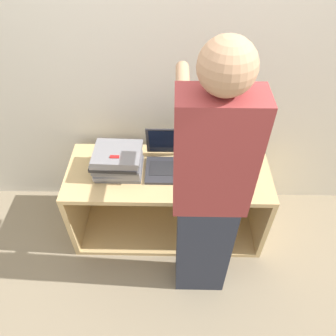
# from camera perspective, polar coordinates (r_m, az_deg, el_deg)

# --- Properties ---
(ground_plane) EXTENTS (12.00, 12.00, 0.00)m
(ground_plane) POSITION_cam_1_polar(r_m,az_deg,el_deg) (2.68, -0.08, -15.09)
(ground_plane) COLOR gray
(wall_back) EXTENTS (8.00, 0.05, 2.40)m
(wall_back) POSITION_cam_1_polar(r_m,az_deg,el_deg) (2.30, 0.22, 15.88)
(wall_back) COLOR silver
(wall_back) RESTS_ON ground_plane
(cart) EXTENTS (1.45, 0.57, 0.67)m
(cart) POSITION_cam_1_polar(r_m,az_deg,el_deg) (2.61, 0.06, -4.62)
(cart) COLOR tan
(cart) RESTS_ON ground_plane
(laptop_open) EXTENTS (0.32, 0.32, 0.27)m
(laptop_open) POSITION_cam_1_polar(r_m,az_deg,el_deg) (2.31, 0.06, 1.29)
(laptop_open) COLOR #333338
(laptop_open) RESTS_ON cart
(laptop_stack_left) EXTENTS (0.35, 0.28, 0.19)m
(laptop_stack_left) POSITION_cam_1_polar(r_m,az_deg,el_deg) (2.28, -8.79, 1.21)
(laptop_stack_left) COLOR slate
(laptop_stack_left) RESTS_ON cart
(laptop_stack_right) EXTENTS (0.34, 0.28, 0.14)m
(laptop_stack_right) POSITION_cam_1_polar(r_m,az_deg,el_deg) (2.29, 8.80, 0.53)
(laptop_stack_right) COLOR gray
(laptop_stack_right) RESTS_ON cart
(person) EXTENTS (0.40, 0.54, 1.83)m
(person) POSITION_cam_1_polar(r_m,az_deg,el_deg) (1.82, 7.18, -4.90)
(person) COLOR #2D3342
(person) RESTS_ON ground_plane
(inventory_tag) EXTENTS (0.06, 0.02, 0.01)m
(inventory_tag) POSITION_cam_1_polar(r_m,az_deg,el_deg) (2.16, -9.29, 1.95)
(inventory_tag) COLOR red
(inventory_tag) RESTS_ON laptop_stack_left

